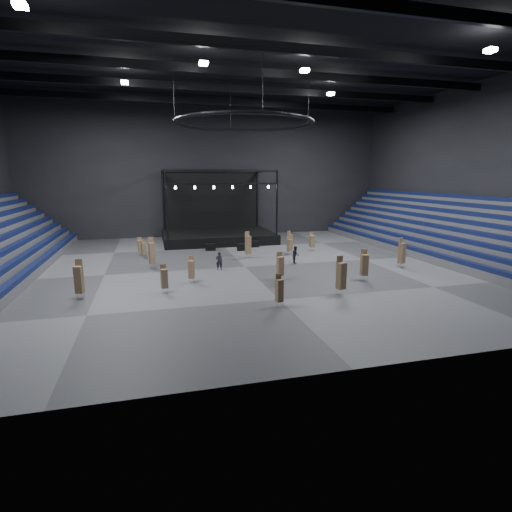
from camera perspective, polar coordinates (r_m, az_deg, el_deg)
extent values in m
plane|color=#505053|center=(37.63, -1.59, -1.55)|extent=(50.00, 50.00, 0.00)
cube|color=black|center=(37.89, -1.75, 26.03)|extent=(50.00, 42.00, 0.20)
cube|color=black|center=(57.32, -6.56, 11.92)|extent=(50.00, 0.20, 18.00)
cube|color=black|center=(16.92, 15.20, 12.88)|extent=(50.00, 0.20, 18.00)
cube|color=black|center=(48.86, 28.80, 10.70)|extent=(0.20, 42.00, 18.00)
cube|color=#0D153A|center=(37.76, -29.44, -1.52)|extent=(0.59, 40.00, 0.40)
cube|color=#0D153A|center=(37.87, -30.87, -0.48)|extent=(0.59, 40.00, 0.40)
cube|color=#0D153A|center=(38.00, -32.28, 0.56)|extent=(0.59, 40.00, 0.40)
cube|color=#525255|center=(47.17, 24.61, 0.53)|extent=(7.20, 40.00, 0.75)
cube|color=#0D153A|center=(45.08, 21.44, 1.06)|extent=(0.59, 40.00, 0.40)
cube|color=#525255|center=(47.40, 25.07, 1.00)|extent=(6.30, 40.00, 1.50)
cube|color=#0D153A|center=(45.49, 22.42, 2.03)|extent=(0.59, 40.00, 0.40)
cube|color=#525255|center=(47.63, 25.53, 1.47)|extent=(5.40, 40.00, 2.25)
cube|color=#0D153A|center=(45.93, 23.39, 2.99)|extent=(0.59, 40.00, 0.40)
cube|color=#525255|center=(47.86, 25.98, 1.93)|extent=(4.50, 40.00, 3.00)
cube|color=#0D153A|center=(46.40, 24.34, 3.93)|extent=(0.59, 40.00, 0.40)
cube|color=#525255|center=(48.10, 26.42, 2.38)|extent=(3.60, 40.00, 3.75)
cube|color=#0D153A|center=(46.90, 25.28, 4.84)|extent=(0.59, 40.00, 0.40)
cube|color=#525255|center=(48.35, 26.87, 2.83)|extent=(2.70, 40.00, 4.50)
cube|color=#0D153A|center=(47.41, 26.19, 5.74)|extent=(0.59, 40.00, 0.40)
cube|color=#525255|center=(48.60, 27.30, 3.28)|extent=(1.80, 40.00, 5.25)
cube|color=#0D153A|center=(47.95, 27.09, 6.61)|extent=(0.59, 40.00, 0.40)
cube|color=#525255|center=(48.86, 27.74, 3.72)|extent=(0.90, 40.00, 6.00)
cube|color=#0D153A|center=(48.51, 27.97, 7.46)|extent=(0.59, 40.00, 0.40)
cube|color=black|center=(52.47, -5.48, 2.78)|extent=(14.00, 10.00, 1.20)
cube|color=black|center=(56.71, -6.37, 8.09)|extent=(13.30, 0.30, 8.00)
cylinder|color=black|center=(46.75, -12.71, 7.05)|extent=(0.24, 0.24, 7.80)
cylinder|color=black|center=(55.93, -13.10, 7.71)|extent=(0.24, 0.24, 7.80)
cylinder|color=black|center=(49.06, 3.01, 7.51)|extent=(0.24, 0.24, 7.80)
cylinder|color=black|center=(57.87, 0.20, 8.12)|extent=(0.24, 0.24, 7.80)
cube|color=black|center=(47.35, -4.74, 12.07)|extent=(13.40, 0.25, 0.25)
cube|color=black|center=(56.42, -6.43, 11.93)|extent=(13.40, 0.25, 0.25)
cube|color=black|center=(47.35, -4.71, 10.25)|extent=(13.40, 0.20, 0.20)
cylinder|color=white|center=(46.71, -11.45, 9.56)|extent=(0.24, 0.24, 0.35)
cylinder|color=white|center=(46.89, -8.73, 9.66)|extent=(0.24, 0.24, 0.35)
cylinder|color=white|center=(47.18, -6.04, 9.74)|extent=(0.24, 0.24, 0.35)
cylinder|color=white|center=(47.57, -3.38, 9.79)|extent=(0.24, 0.24, 0.35)
cylinder|color=white|center=(48.06, -0.77, 9.83)|extent=(0.24, 0.24, 0.35)
cylinder|color=white|center=(48.64, 1.78, 9.84)|extent=(0.24, 0.24, 0.35)
torus|color=black|center=(36.94, -1.70, 18.50)|extent=(12.30, 12.30, 0.30)
cylinder|color=black|center=(39.12, 7.52, 21.73)|extent=(0.04, 0.04, 5.00)
cylinder|color=black|center=(43.11, -3.67, 20.83)|extent=(0.04, 0.04, 5.00)
cylinder|color=black|center=(36.46, -11.71, 22.36)|extent=(0.04, 0.04, 5.00)
cylinder|color=black|center=(31.65, 0.98, 24.30)|extent=(0.04, 0.04, 5.00)
cube|color=black|center=(31.14, 1.55, 27.74)|extent=(49.00, 0.35, 0.70)
cube|color=black|center=(37.69, -1.75, 24.85)|extent=(49.00, 0.35, 0.70)
cube|color=black|center=(44.38, -3.97, 22.78)|extent=(49.00, 0.35, 0.70)
cube|color=black|center=(52.12, -5.75, 21.05)|extent=(49.00, 0.35, 0.70)
cube|color=white|center=(25.68, -30.65, 28.46)|extent=(0.60, 0.60, 0.25)
cube|color=white|center=(33.58, 30.48, 24.00)|extent=(0.60, 0.60, 0.25)
cube|color=white|center=(40.56, -18.25, 22.49)|extent=(0.60, 0.60, 0.25)
cube|color=white|center=(44.49, 10.61, 21.81)|extent=(0.60, 0.60, 0.25)
cube|color=white|center=(33.02, -7.50, 25.63)|extent=(0.60, 0.60, 0.25)
cube|color=white|center=(34.98, 6.96, 24.83)|extent=(0.60, 0.60, 0.25)
cube|color=black|center=(45.99, -6.51, 1.27)|extent=(1.25, 0.75, 0.78)
cube|color=black|center=(45.75, -1.90, 1.30)|extent=(1.33, 0.89, 0.81)
cube|color=black|center=(47.84, -0.26, 1.72)|extent=(1.13, 0.57, 0.75)
cylinder|color=silver|center=(26.20, 3.12, -7.01)|extent=(0.03, 0.03, 0.35)
cylinder|color=silver|center=(26.50, 2.90, -6.79)|extent=(0.03, 0.03, 0.35)
cylinder|color=silver|center=(26.30, 3.80, -6.95)|extent=(0.03, 0.03, 0.35)
cylinder|color=silver|center=(26.59, 3.57, -6.73)|extent=(0.03, 0.03, 0.35)
cube|color=#A8805C|center=(26.12, 3.37, -4.96)|extent=(0.48, 0.48, 1.49)
cube|color=#A8805C|center=(26.08, 3.21, -3.40)|extent=(0.40, 0.12, 0.82)
cylinder|color=silver|center=(38.06, -14.85, -1.45)|extent=(0.03, 0.03, 0.43)
cylinder|color=silver|center=(38.45, -14.85, -1.32)|extent=(0.03, 0.03, 0.43)
cylinder|color=silver|center=(38.05, -14.23, -1.42)|extent=(0.03, 0.03, 0.43)
cylinder|color=silver|center=(38.45, -14.24, -1.29)|extent=(0.03, 0.03, 0.43)
cube|color=#A8805C|center=(38.01, -14.63, 0.38)|extent=(0.64, 0.64, 1.96)
cube|color=#A8805C|center=(38.05, -14.80, 1.81)|extent=(0.49, 0.20, 1.08)
cylinder|color=silver|center=(45.77, 7.85, 0.95)|extent=(0.03, 0.03, 0.41)
cylinder|color=silver|center=(46.13, 7.66, 1.04)|extent=(0.03, 0.03, 0.41)
cylinder|color=silver|center=(45.92, 8.30, 0.98)|extent=(0.03, 0.03, 0.41)
cylinder|color=silver|center=(46.28, 8.11, 1.06)|extent=(0.03, 0.03, 0.41)
cube|color=#A8805C|center=(45.87, 8.01, 2.09)|extent=(0.51, 0.51, 1.35)
cube|color=#A8805C|center=(45.97, 7.94, 2.90)|extent=(0.48, 0.08, 0.74)
cylinder|color=silver|center=(43.86, 4.70, 0.55)|extent=(0.03, 0.03, 0.38)
cylinder|color=silver|center=(44.20, 4.54, 0.63)|extent=(0.03, 0.03, 0.38)
cylinder|color=silver|center=(43.98, 5.14, 0.57)|extent=(0.03, 0.03, 0.38)
cylinder|color=silver|center=(44.32, 4.98, 0.65)|extent=(0.03, 0.03, 0.38)
cube|color=#A8805C|center=(43.91, 4.86, 1.94)|extent=(0.61, 0.61, 1.71)
cube|color=#A8805C|center=(43.92, 4.71, 3.01)|extent=(0.43, 0.23, 0.94)
cylinder|color=silver|center=(29.92, -13.22, -4.92)|extent=(0.03, 0.03, 0.37)
cylinder|color=silver|center=(30.26, -13.24, -4.74)|extent=(0.03, 0.03, 0.37)
cylinder|color=silver|center=(29.93, -12.55, -4.89)|extent=(0.03, 0.03, 0.37)
cylinder|color=silver|center=(30.26, -12.58, -4.71)|extent=(0.03, 0.03, 0.37)
cube|color=#A8805C|center=(29.86, -12.97, -3.17)|extent=(0.53, 0.53, 1.42)
cube|color=#A8805C|center=(29.88, -13.12, -1.87)|extent=(0.42, 0.15, 0.78)
cylinder|color=silver|center=(41.43, -1.33, -0.04)|extent=(0.03, 0.03, 0.42)
cylinder|color=silver|center=(41.81, -1.46, 0.07)|extent=(0.03, 0.03, 0.42)
cylinder|color=silver|center=(41.52, -0.79, -0.01)|extent=(0.03, 0.03, 0.42)
cylinder|color=silver|center=(41.90, -0.93, 0.10)|extent=(0.03, 0.03, 0.42)
cube|color=#A8805C|center=(41.45, -1.13, 1.58)|extent=(0.60, 0.60, 1.87)
cube|color=#A8805C|center=(41.50, -1.26, 2.84)|extent=(0.49, 0.16, 1.03)
cylinder|color=silver|center=(29.22, 11.79, -5.16)|extent=(0.03, 0.03, 0.45)
cylinder|color=silver|center=(29.59, 11.42, -4.94)|extent=(0.03, 0.03, 0.45)
cylinder|color=silver|center=(29.42, 12.55, -5.09)|extent=(0.03, 0.03, 0.45)
cylinder|color=silver|center=(29.78, 12.17, -4.87)|extent=(0.03, 0.03, 0.45)
cube|color=#A8805C|center=(29.19, 12.08, -2.78)|extent=(0.66, 0.66, 1.92)
cube|color=#A8805C|center=(29.15, 11.86, -0.95)|extent=(0.52, 0.20, 1.06)
cylinder|color=silver|center=(32.33, -9.44, -3.55)|extent=(0.03, 0.03, 0.36)
cylinder|color=silver|center=(32.66, -9.49, -3.40)|extent=(0.03, 0.03, 0.36)
cylinder|color=silver|center=(32.37, -8.83, -3.51)|extent=(0.03, 0.03, 0.36)
cylinder|color=silver|center=(32.69, -8.90, -3.36)|extent=(0.03, 0.03, 0.36)
cube|color=#A8805C|center=(32.30, -9.22, -1.91)|extent=(0.55, 0.55, 1.44)
cube|color=#A8805C|center=(32.32, -9.18, -0.68)|extent=(0.41, 0.19, 0.79)
cylinder|color=silver|center=(44.34, -16.41, 0.21)|extent=(0.03, 0.03, 0.35)
cylinder|color=silver|center=(44.67, -16.40, 0.29)|extent=(0.03, 0.03, 0.35)
cylinder|color=silver|center=(44.33, -15.97, 0.23)|extent=(0.03, 0.03, 0.35)
cylinder|color=silver|center=(44.66, -15.97, 0.31)|extent=(0.03, 0.03, 0.35)
cube|color=#A8805C|center=(44.35, -16.25, 1.32)|extent=(0.47, 0.47, 1.32)
cube|color=#A8805C|center=(44.43, -16.31, 2.13)|extent=(0.41, 0.10, 0.73)
cylinder|color=silver|center=(32.62, 3.24, -3.23)|extent=(0.03, 0.03, 0.41)
cylinder|color=silver|center=(32.98, 3.03, -3.06)|extent=(0.03, 0.03, 0.41)
cylinder|color=silver|center=(32.74, 3.89, -3.18)|extent=(0.03, 0.03, 0.41)
cylinder|color=silver|center=(33.10, 3.68, -3.01)|extent=(0.03, 0.03, 0.41)
cube|color=#A8805C|center=(32.63, 3.48, -1.45)|extent=(0.54, 0.54, 1.55)
cube|color=#A8805C|center=(32.66, 3.35, -0.13)|extent=(0.48, 0.10, 0.85)
cylinder|color=silver|center=(43.24, 4.65, 0.38)|extent=(0.03, 0.03, 0.38)
cylinder|color=silver|center=(43.57, 4.50, 0.47)|extent=(0.03, 0.03, 0.38)
cylinder|color=silver|center=(43.36, 5.10, 0.41)|extent=(0.03, 0.03, 0.38)
cylinder|color=silver|center=(43.69, 4.94, 0.49)|extent=(0.03, 0.03, 0.38)
cube|color=#A8805C|center=(43.31, 4.82, 1.53)|extent=(0.57, 0.57, 1.31)
cube|color=#A8805C|center=(43.36, 4.68, 2.35)|extent=(0.43, 0.19, 0.72)
cylinder|color=silver|center=(39.31, 19.92, -1.35)|extent=(0.03, 0.03, 0.43)
cylinder|color=silver|center=(39.64, 19.58, -1.22)|extent=(0.03, 0.03, 0.43)
cylinder|color=silver|center=(39.55, 20.41, -1.31)|extent=(0.03, 0.03, 0.43)
cylinder|color=silver|center=(39.88, 20.07, -1.19)|extent=(0.03, 0.03, 0.43)
cube|color=#A8805C|center=(39.37, 20.11, 0.39)|extent=(0.68, 0.68, 1.90)
cube|color=#A8805C|center=(39.33, 19.94, 1.73)|extent=(0.49, 0.25, 1.04)
cylinder|color=silver|center=(30.37, -24.23, -5.35)|extent=(0.03, 0.03, 0.43)
cylinder|color=silver|center=(30.75, -24.11, -5.14)|extent=(0.03, 0.03, 0.43)
cylinder|color=silver|center=(30.30, -23.47, -5.32)|extent=(0.03, 0.03, 0.43)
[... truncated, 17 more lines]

